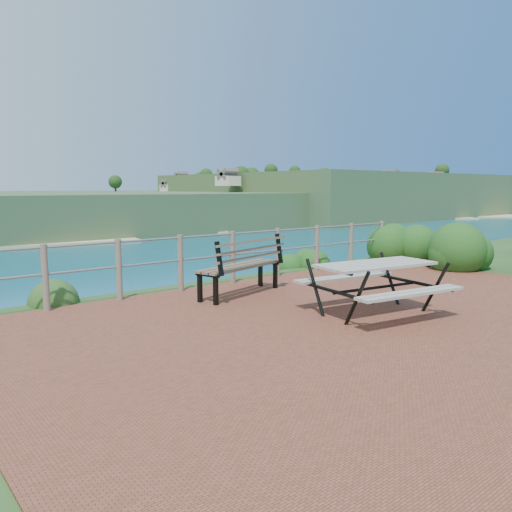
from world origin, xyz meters
The scene contains 9 objects.
ground centered at (0.00, 0.00, 0.00)m, with size 10.00×7.00×0.12m, color brown.
safety_railing centered at (0.00, 3.35, 0.57)m, with size 9.40×0.10×1.00m.
distant_bay centered at (173.07, 202.61, -1.52)m, with size 290.00×232.36×24.00m.
picnic_table centered at (0.19, 0.16, 0.48)m, with size 1.86×1.52×0.74m.
park_bench centered at (-0.53, 2.42, 0.66)m, with size 1.84×0.88×1.01m.
shrub_right_front centered at (5.03, 1.80, 0.00)m, with size 1.31×1.31×1.87m, color #174415.
shrub_right_edge centered at (5.01, 3.09, 0.00)m, with size 1.21×1.21×1.72m, color #174415.
shrub_lip_west centered at (-3.38, 4.02, 0.00)m, with size 0.83×0.83×0.60m, color #24501E.
shrub_lip_east centered at (2.59, 4.12, 0.00)m, with size 0.88×0.88×0.67m, color #174415.
Camera 1 is at (-5.62, -4.24, 1.84)m, focal length 35.00 mm.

